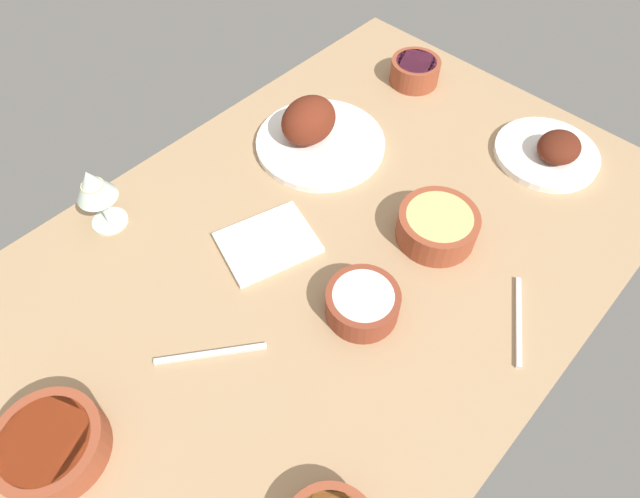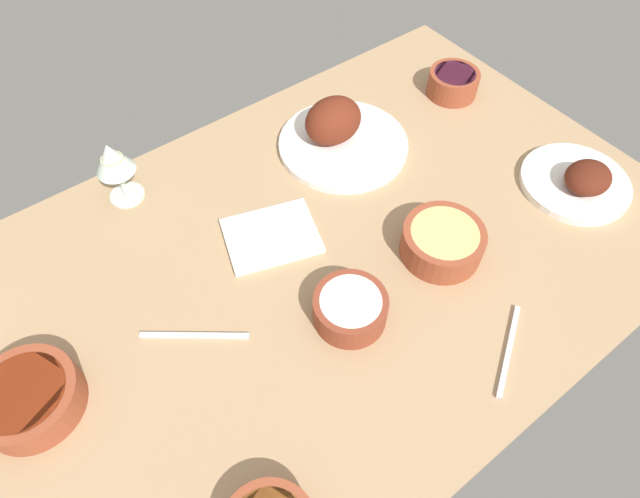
{
  "view_description": "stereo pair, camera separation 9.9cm",
  "coord_description": "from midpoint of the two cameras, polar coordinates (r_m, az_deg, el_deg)",
  "views": [
    {
      "loc": [
        -42.83,
        -40.48,
        86.29
      ],
      "look_at": [
        0.0,
        0.0,
        6.0
      ],
      "focal_mm": 30.11,
      "sensor_mm": 36.0,
      "label": 1
    },
    {
      "loc": [
        -35.41,
        -47.11,
        86.29
      ],
      "look_at": [
        0.0,
        0.0,
        6.0
      ],
      "focal_mm": 30.11,
      "sensor_mm": 36.0,
      "label": 2
    }
  ],
  "objects": [
    {
      "name": "bowl_pasta",
      "position": [
        1.03,
        9.69,
        2.3
      ],
      "size": [
        15.26,
        15.26,
        6.03
      ],
      "color": "brown",
      "rests_on": "dining_table"
    },
    {
      "name": "fork_loose",
      "position": [
        0.98,
        17.64,
        -7.48
      ],
      "size": [
        15.59,
        9.98,
        0.8
      ],
      "primitive_type": "cube",
      "rotation": [
        0.0,
        0.0,
        3.69
      ],
      "color": "silver",
      "rests_on": "dining_table"
    },
    {
      "name": "folded_napkin",
      "position": [
        1.03,
        -8.31,
        0.49
      ],
      "size": [
        20.74,
        18.27,
        1.2
      ],
      "primitive_type": "cube",
      "rotation": [
        0.0,
        0.0,
        -0.31
      ],
      "color": "white",
      "rests_on": "dining_table"
    },
    {
      "name": "bowl_cream",
      "position": [
        0.92,
        1.46,
        -5.95
      ],
      "size": [
        12.83,
        12.83,
        5.48
      ],
      "color": "brown",
      "rests_on": "dining_table"
    },
    {
      "name": "spoon_loose",
      "position": [
        0.93,
        -14.6,
        -10.97
      ],
      "size": [
        15.29,
        12.05,
        0.8
      ],
      "primitive_type": "cube",
      "rotation": [
        0.0,
        0.0,
        5.63
      ],
      "color": "silver",
      "rests_on": "dining_table"
    },
    {
      "name": "dining_table",
      "position": [
        1.03,
        -2.77,
        -1.51
      ],
      "size": [
        140.0,
        90.0,
        4.0
      ],
      "primitive_type": "cube",
      "color": "tan",
      "rests_on": "ground"
    },
    {
      "name": "bowl_sauce",
      "position": [
        0.93,
        -29.65,
        -17.94
      ],
      "size": [
        15.84,
        15.84,
        5.57
      ],
      "color": "brown",
      "rests_on": "dining_table"
    },
    {
      "name": "wine_glass",
      "position": [
        1.09,
        -25.4,
        5.75
      ],
      "size": [
        7.6,
        7.6,
        14.0
      ],
      "color": "silver",
      "rests_on": "dining_table"
    },
    {
      "name": "bowl_onions",
      "position": [
        1.38,
        7.95,
        18.19
      ],
      "size": [
        11.84,
        11.84,
        5.78
      ],
      "color": "brown",
      "rests_on": "dining_table"
    },
    {
      "name": "plate_center_main",
      "position": [
        1.25,
        21.26,
        9.53
      ],
      "size": [
        22.26,
        22.26,
        6.91
      ],
      "color": "white",
      "rests_on": "dining_table"
    },
    {
      "name": "plate_far_side",
      "position": [
        1.19,
        -3.03,
        12.2
      ],
      "size": [
        28.4,
        28.4,
        11.16
      ],
      "color": "white",
      "rests_on": "dining_table"
    }
  ]
}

